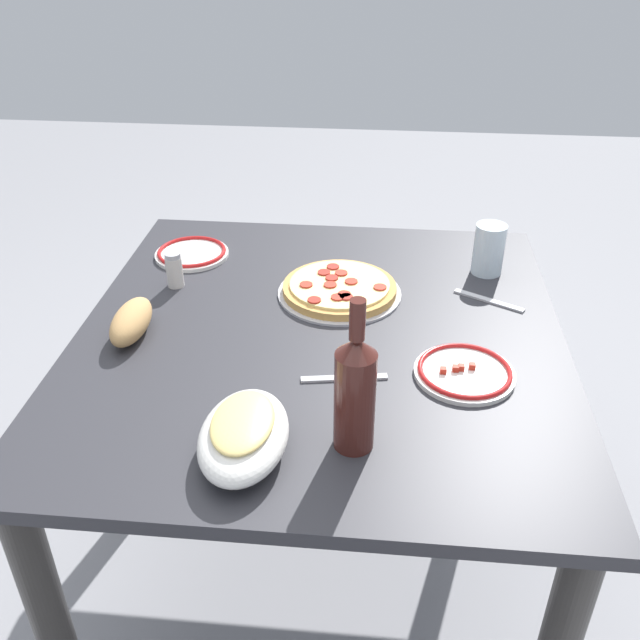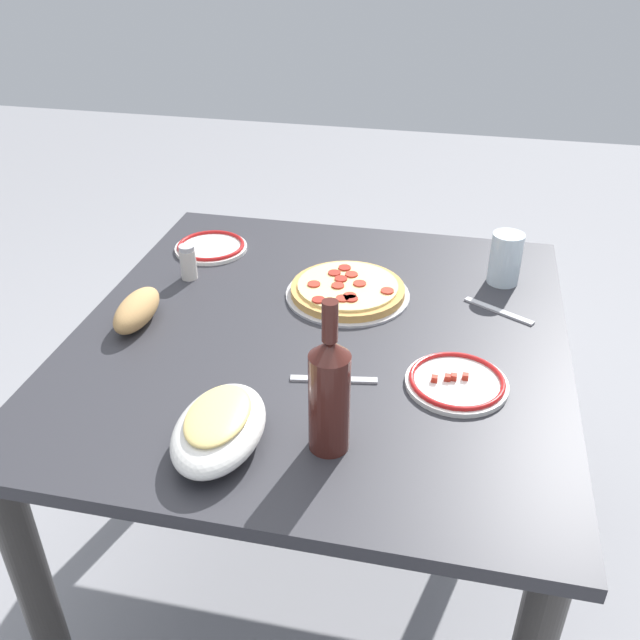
# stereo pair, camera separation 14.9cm
# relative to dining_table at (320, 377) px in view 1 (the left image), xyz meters

# --- Properties ---
(ground_plane) EXTENTS (8.00, 8.00, 0.00)m
(ground_plane) POSITION_rel_dining_table_xyz_m (0.00, 0.00, -0.62)
(ground_plane) COLOR gray
(ground_plane) RESTS_ON ground
(dining_table) EXTENTS (1.11, 1.05, 0.75)m
(dining_table) POSITION_rel_dining_table_xyz_m (0.00, 0.00, 0.00)
(dining_table) COLOR #2D2D33
(dining_table) RESTS_ON ground
(pepperoni_pizza) EXTENTS (0.29, 0.29, 0.03)m
(pepperoni_pizza) POSITION_rel_dining_table_xyz_m (-0.17, 0.03, 0.14)
(pepperoni_pizza) COLOR #B7B7BC
(pepperoni_pizza) RESTS_ON dining_table
(baked_pasta_dish) EXTENTS (0.24, 0.15, 0.08)m
(baked_pasta_dish) POSITION_rel_dining_table_xyz_m (0.39, -0.09, 0.16)
(baked_pasta_dish) COLOR white
(baked_pasta_dish) RESTS_ON dining_table
(wine_bottle) EXTENTS (0.07, 0.07, 0.29)m
(wine_bottle) POSITION_rel_dining_table_xyz_m (0.35, 0.09, 0.24)
(wine_bottle) COLOR #471E19
(wine_bottle) RESTS_ON dining_table
(water_glass) EXTENTS (0.08, 0.08, 0.13)m
(water_glass) POSITION_rel_dining_table_xyz_m (-0.31, 0.39, 0.19)
(water_glass) COLOR silver
(water_glass) RESTS_ON dining_table
(side_plate_near) EXTENTS (0.20, 0.20, 0.02)m
(side_plate_near) POSITION_rel_dining_table_xyz_m (0.13, 0.30, 0.13)
(side_plate_near) COLOR white
(side_plate_near) RESTS_ON dining_table
(side_plate_far) EXTENTS (0.19, 0.19, 0.02)m
(side_plate_far) POSITION_rel_dining_table_xyz_m (-0.33, -0.37, 0.13)
(side_plate_far) COLOR white
(side_plate_far) RESTS_ON dining_table
(bread_loaf) EXTENTS (0.17, 0.07, 0.07)m
(bread_loaf) POSITION_rel_dining_table_xyz_m (0.05, -0.40, 0.16)
(bread_loaf) COLOR tan
(bread_loaf) RESTS_ON dining_table
(spice_shaker) EXTENTS (0.04, 0.04, 0.09)m
(spice_shaker) POSITION_rel_dining_table_xyz_m (-0.17, -0.36, 0.17)
(spice_shaker) COLOR silver
(spice_shaker) RESTS_ON dining_table
(fork_left) EXTENTS (0.04, 0.17, 0.00)m
(fork_left) POSITION_rel_dining_table_xyz_m (0.17, 0.06, 0.12)
(fork_left) COLOR #B7B7BC
(fork_left) RESTS_ON dining_table
(fork_right) EXTENTS (0.10, 0.16, 0.00)m
(fork_right) POSITION_rel_dining_table_xyz_m (-0.17, 0.38, 0.12)
(fork_right) COLOR #B7B7BC
(fork_right) RESTS_ON dining_table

